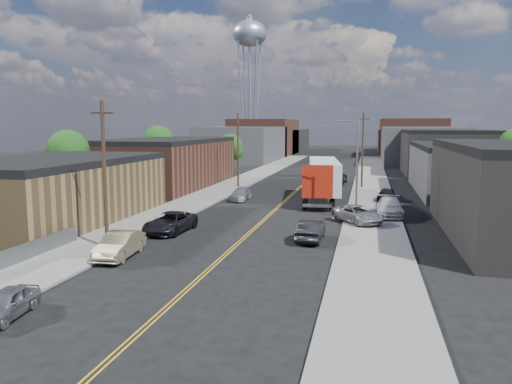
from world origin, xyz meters
The scene contains 33 objects.
ground centered at (0.00, 60.00, 0.00)m, with size 260.00×260.00×0.00m, color black.
centerline centered at (0.00, 45.00, 0.01)m, with size 0.32×120.00×0.01m, color gold.
sidewalk_left centered at (-9.50, 45.00, 0.07)m, with size 5.00×140.00×0.15m, color slate.
sidewalk_right centered at (9.50, 45.00, 0.07)m, with size 5.00×140.00×0.15m, color slate.
warehouse_tan centered at (-18.00, 18.00, 2.80)m, with size 12.00×22.00×5.60m.
warehouse_brown centered at (-18.00, 44.00, 3.30)m, with size 12.00×26.00×6.60m.
industrial_right_b centered at (22.00, 46.00, 3.05)m, with size 14.00×24.00×6.10m.
industrial_right_c centered at (22.00, 72.00, 3.80)m, with size 14.00×22.00×7.60m.
skyline_left_a centered at (-20.00, 95.00, 4.00)m, with size 16.00×30.00×8.00m, color #3D3D40.
skyline_right_a centered at (20.00, 95.00, 4.00)m, with size 16.00×30.00×8.00m, color #3D3D40.
skyline_left_b centered at (-20.00, 120.00, 5.00)m, with size 16.00×26.00×10.00m, color #552E22.
skyline_right_b centered at (20.00, 120.00, 5.00)m, with size 16.00×26.00×10.00m, color #552E22.
skyline_left_c centered at (-20.00, 140.00, 3.50)m, with size 16.00×40.00×7.00m, color black.
skyline_right_c centered at (20.00, 140.00, 3.50)m, with size 16.00×40.00×7.00m, color black.
water_tower centered at (-22.00, 110.00, 30.65)m, with size 9.00×9.00×36.90m.
streetlight_near centered at (7.60, 25.00, 5.33)m, with size 3.39×0.25×9.00m.
streetlight_far centered at (7.60, 60.00, 5.33)m, with size 3.39×0.25×9.00m.
utility_pole_left_near centered at (-8.20, 10.00, 5.14)m, with size 1.60×0.26×10.00m.
utility_pole_left_far centered at (-8.20, 45.00, 5.14)m, with size 1.60×0.26×10.00m.
utility_pole_right centered at (8.20, 48.00, 5.14)m, with size 1.60×0.26×10.00m.
tree_left_near centered at (-23.94, 30.00, 5.18)m, with size 4.85×4.76×7.91m.
tree_left_mid centered at (-23.94, 55.00, 5.48)m, with size 5.10×5.04×8.37m.
tree_left_far centered at (-13.94, 62.00, 4.57)m, with size 4.35×4.20×6.97m.
semi_truck centered at (4.22, 36.61, 2.62)m, with size 4.68×17.82×4.59m.
car_left_a centered at (-6.40, -2.00, 0.65)m, with size 1.54×3.82×1.30m, color #959799.
car_left_b centered at (-6.40, 8.32, 0.81)m, with size 1.72×4.94×1.63m, color #7A7250.
car_left_c centered at (-6.16, 16.14, 0.79)m, with size 2.62×5.69×1.58m, color black.
car_left_d centered at (-5.00, 33.85, 0.66)m, with size 1.85×4.54×1.32m, color #9FA2A4.
car_right_oncoming centered at (5.00, 15.71, 0.77)m, with size 1.63×4.69×1.54m, color black.
car_right_lot_a centered at (8.20, 22.70, 0.88)m, with size 2.42×5.25×1.46m, color #A8ABAD.
car_right_lot_b centered at (11.00, 26.51, 0.97)m, with size 2.31×5.68×1.65m, color #BDBDBD.
car_right_lot_c centered at (11.00, 36.26, 0.83)m, with size 1.61×4.00×1.36m, color black.
car_ahead_truck centered at (4.50, 52.29, 0.79)m, with size 2.61×5.65×1.57m, color black.
Camera 1 is at (8.93, -20.08, 8.42)m, focal length 35.00 mm.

